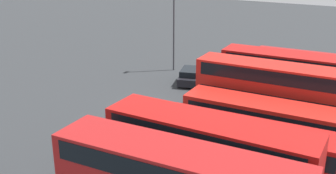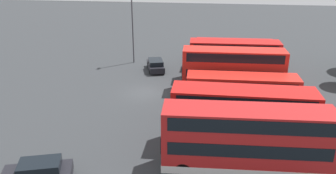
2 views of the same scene
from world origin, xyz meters
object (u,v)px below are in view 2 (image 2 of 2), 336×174
Objects in this scene: bus_single_deck_second at (234,57)px; bus_single_deck_sixth at (248,105)px; car_hatchback_silver at (156,65)px; lamp_post_tall at (132,23)px; bus_double_decker_seventh at (242,116)px; bus_double_decker_third at (234,59)px; bus_single_deck_near_end at (234,50)px; car_small_green at (38,172)px; bus_double_decker_fourth at (233,69)px; bus_single_deck_fifth at (242,89)px; bus_double_decker_far_end at (247,139)px.

bus_single_deck_sixth is (14.60, 0.58, -0.00)m from bus_single_deck_second.
lamp_post_tall reaches higher than car_hatchback_silver.
car_hatchback_silver is (-16.61, -9.45, -1.75)m from bus_double_decker_seventh.
bus_single_deck_second is 2.39× the size of car_hatchback_silver.
bus_double_decker_third is at bearing -175.87° from bus_single_deck_sixth.
bus_single_deck_sixth is 4.00m from bus_double_decker_seventh.
lamp_post_tall reaches higher than bus_single_deck_near_end.
bus_single_deck_near_end is 11.18m from car_hatchback_silver.
bus_single_deck_second is 28.14m from car_small_green.
lamp_post_tall is (-2.89, -3.48, 4.61)m from car_hatchback_silver.
car_hatchback_silver is at bearing -141.37° from bus_single_deck_sixth.
bus_double_decker_seventh is at bearing -0.56° from bus_single_deck_second.
bus_double_decker_seventh is (11.04, 0.25, -0.00)m from bus_double_decker_fourth.
bus_single_deck_fifth is 3.79m from bus_single_deck_sixth.
car_hatchback_silver is (-19.97, -9.54, -1.75)m from bus_double_decker_far_end.
bus_double_decker_far_end is (14.41, 0.34, 0.00)m from bus_double_decker_fourth.
bus_double_decker_fourth is 14.41m from bus_double_decker_far_end.
lamp_post_tall is at bearing 179.73° from car_small_green.
bus_single_deck_sixth is at bearing 1.17° from bus_single_deck_near_end.
car_small_green is 0.50× the size of lamp_post_tall.
bus_double_decker_far_end reaches higher than bus_single_deck_near_end.
bus_single_deck_near_end is 25.23m from bus_double_decker_far_end.
bus_single_deck_second is 1.03× the size of bus_double_decker_seventh.
bus_single_deck_near_end is 1.01× the size of bus_double_decker_third.
bus_double_decker_seventh reaches higher than car_hatchback_silver.
bus_double_decker_third is at bearing -175.72° from bus_single_deck_fifth.
car_hatchback_silver is (-1.95, -9.42, -1.75)m from bus_double_decker_third.
bus_single_deck_sixth is 0.94× the size of bus_double_decker_far_end.
bus_double_decker_far_end reaches higher than bus_single_deck_sixth.
car_hatchback_silver is at bearing 171.10° from car_small_green.
lamp_post_tall is at bearing -129.74° from car_hatchback_silver.
bus_single_deck_second is at bearing 179.44° from bus_double_decker_seventh.
bus_single_deck_near_end is 0.98× the size of bus_double_decker_seventh.
bus_double_decker_third is 2.21× the size of car_small_green.
bus_double_decker_seventh is at bearing 116.06° from car_small_green.
car_small_green is 26.29m from lamp_post_tall.
car_hatchback_silver is at bearing -79.23° from bus_single_deck_second.
bus_single_deck_second is at bearing 179.76° from bus_double_decker_far_end.
bus_double_decker_seventh is at bearing 0.10° from bus_double_decker_third.
bus_single_deck_sixth is 21.12m from lamp_post_tall.
bus_single_deck_near_end is at bearing 176.61° from bus_double_decker_fourth.
car_small_green is (22.99, -3.60, 0.00)m from car_hatchback_silver.
bus_double_decker_fourth is 1.16× the size of lamp_post_tall.
bus_single_deck_near_end is 0.92× the size of bus_double_decker_far_end.
bus_single_deck_near_end is at bearing 176.47° from bus_single_deck_second.
car_small_green is (17.42, -12.80, -1.75)m from bus_double_decker_fourth.
bus_single_deck_second is at bearing 100.77° from car_hatchback_silver.
bus_double_decker_third and bus_double_decker_fourth have the same top height.
bus_single_deck_fifth is (3.42, 0.75, -0.83)m from bus_double_decker_fourth.
bus_double_decker_third reaches higher than car_hatchback_silver.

